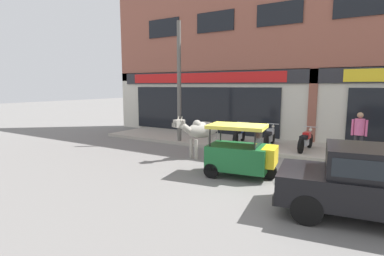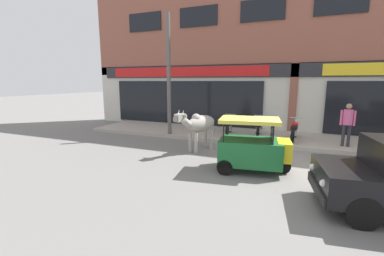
{
  "view_description": "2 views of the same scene",
  "coord_description": "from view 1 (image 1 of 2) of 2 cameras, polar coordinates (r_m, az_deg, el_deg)",
  "views": [
    {
      "loc": [
        2.41,
        -8.68,
        2.64
      ],
      "look_at": [
        -3.56,
        1.0,
        1.02
      ],
      "focal_mm": 28.0,
      "sensor_mm": 36.0,
      "label": 1
    },
    {
      "loc": [
        0.26,
        -7.85,
        2.54
      ],
      "look_at": [
        -3.42,
        1.0,
        0.79
      ],
      "focal_mm": 24.0,
      "sensor_mm": 36.0,
      "label": 2
    }
  ],
  "objects": [
    {
      "name": "cow",
      "position": [
        11.0,
        1.68,
        -0.46
      ],
      "size": [
        1.06,
        2.05,
        1.61
      ],
      "color": "#9E998E",
      "rests_on": "ground"
    },
    {
      "name": "utility_pole",
      "position": [
        13.51,
        -2.47,
        8.71
      ],
      "size": [
        0.18,
        0.18,
        5.3
      ],
      "primitive_type": "cylinder",
      "color": "#595651",
      "rests_on": "sidewalk"
    },
    {
      "name": "pedestrian",
      "position": [
        11.75,
        29.24,
        -0.37
      ],
      "size": [
        0.5,
        0.32,
        1.6
      ],
      "color": "#2D2D33",
      "rests_on": "sidewalk"
    },
    {
      "name": "motorcycle_0",
      "position": [
        13.2,
        9.0,
        -1.23
      ],
      "size": [
        0.53,
        1.8,
        0.88
      ],
      "color": "black",
      "rests_on": "sidewalk"
    },
    {
      "name": "motorcycle_1",
      "position": [
        12.88,
        14.56,
        -1.63
      ],
      "size": [
        0.52,
        1.81,
        0.88
      ],
      "color": "black",
      "rests_on": "sidewalk"
    },
    {
      "name": "auto_rickshaw",
      "position": [
        8.86,
        9.3,
        -4.94
      ],
      "size": [
        2.08,
        1.4,
        1.52
      ],
      "color": "black",
      "rests_on": "ground"
    },
    {
      "name": "ground_plane",
      "position": [
        9.39,
        15.67,
        -8.55
      ],
      "size": [
        90.0,
        90.0,
        0.0
      ],
      "primitive_type": "plane",
      "color": "slate"
    },
    {
      "name": "motorcycle_2",
      "position": [
        12.41,
        20.83,
        -2.26
      ],
      "size": [
        0.52,
        1.81,
        0.88
      ],
      "color": "black",
      "rests_on": "sidewalk"
    },
    {
      "name": "shop_building",
      "position": [
        14.68,
        22.79,
        15.44
      ],
      "size": [
        23.0,
        1.4,
        9.76
      ],
      "color": "#8E5142",
      "rests_on": "ground"
    },
    {
      "name": "car_0",
      "position": [
        6.89,
        31.49,
        -8.49
      ],
      "size": [
        3.76,
        2.09,
        1.46
      ],
      "color": "black",
      "rests_on": "ground"
    },
    {
      "name": "sidewalk",
      "position": [
        12.97,
        20.37,
        -3.86
      ],
      "size": [
        19.0,
        3.2,
        0.14
      ],
      "primitive_type": "cube",
      "color": "#A8A093",
      "rests_on": "ground"
    }
  ]
}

